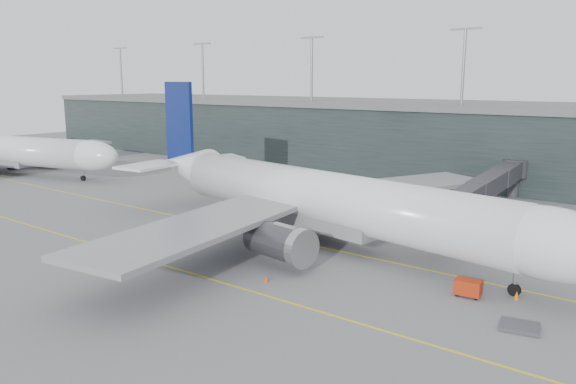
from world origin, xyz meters
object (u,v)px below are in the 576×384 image
Objects in this scene: jet_bridge at (494,184)px; gse_cart at (468,287)px; main_aircraft at (325,200)px; second_aircraft at (3,150)px.

jet_bridge is 33.74m from gse_cart.
jet_bridge is at bearing 98.21° from gse_cart.
second_aircraft is at bearing -172.55° from main_aircraft.
second_aircraft is 105.14m from gse_cart.
jet_bridge is at bearing 0.36° from second_aircraft.
second_aircraft is (-84.37, 1.88, -0.45)m from main_aircraft.
main_aircraft is at bearing 156.54° from gse_cart.
main_aircraft reaches higher than jet_bridge.
second_aircraft reaches higher than jet_bridge.
jet_bridge reaches higher than gse_cart.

